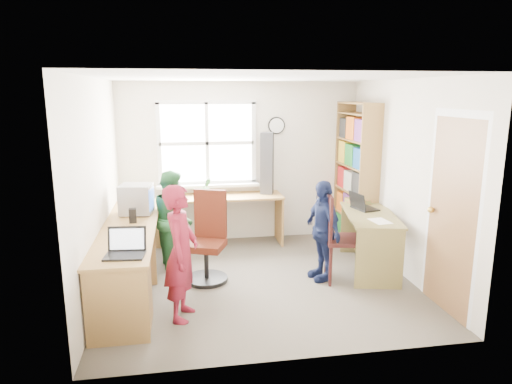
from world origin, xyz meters
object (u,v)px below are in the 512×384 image
(person_navy, at_px, (322,230))
(swivel_chair, at_px, (208,242))
(bookshelf, at_px, (356,178))
(laptop_right, at_px, (362,205))
(cd_tower, at_px, (267,163))
(crt_monitor, at_px, (136,199))
(laptop_left, at_px, (126,249))
(person_green, at_px, (173,218))
(potted_plant, at_px, (206,188))
(person_red, at_px, (181,253))
(right_desk, at_px, (370,229))
(l_desk, at_px, (146,260))
(wooden_chair, at_px, (339,234))

(person_navy, bearing_deg, swivel_chair, -110.09)
(bookshelf, height_order, laptop_right, bookshelf)
(bookshelf, relative_size, cd_tower, 2.29)
(crt_monitor, bearing_deg, swivel_chair, -17.92)
(laptop_left, distance_m, person_green, 1.70)
(bookshelf, height_order, person_green, bookshelf)
(potted_plant, relative_size, person_red, 0.20)
(crt_monitor, height_order, person_red, person_red)
(bookshelf, xyz_separation_m, laptop_right, (-0.22, -0.81, -0.21))
(right_desk, height_order, person_red, person_red)
(potted_plant, height_order, person_red, person_red)
(swivel_chair, height_order, potted_plant, swivel_chair)
(potted_plant, bearing_deg, person_green, -125.92)
(right_desk, relative_size, person_green, 1.09)
(right_desk, bearing_deg, crt_monitor, -176.11)
(laptop_right, bearing_deg, l_desk, 90.46)
(potted_plant, bearing_deg, cd_tower, 4.96)
(l_desk, distance_m, crt_monitor, 1.00)
(wooden_chair, distance_m, person_navy, 0.20)
(cd_tower, bearing_deg, crt_monitor, -135.14)
(crt_monitor, xyz_separation_m, cd_tower, (1.82, 0.90, 0.27))
(bookshelf, xyz_separation_m, swivel_chair, (-2.25, -1.02, -0.53))
(person_navy, bearing_deg, crt_monitor, -116.88)
(right_desk, relative_size, swivel_chair, 1.26)
(l_desk, bearing_deg, right_desk, 8.95)
(laptop_left, xyz_separation_m, laptop_right, (2.85, 1.28, -0.02))
(crt_monitor, bearing_deg, person_red, -60.75)
(right_desk, bearing_deg, cd_tower, 141.56)
(wooden_chair, xyz_separation_m, cd_tower, (-0.58, 1.59, 0.63))
(crt_monitor, relative_size, person_navy, 0.35)
(swivel_chair, bearing_deg, laptop_left, -106.11)
(person_red, bearing_deg, crt_monitor, 35.59)
(right_desk, height_order, person_green, person_green)
(wooden_chair, xyz_separation_m, person_red, (-1.87, -0.65, 0.11))
(cd_tower, distance_m, person_green, 1.67)
(swivel_chair, relative_size, potted_plant, 3.96)
(right_desk, xyz_separation_m, laptop_left, (-2.88, -1.06, 0.27))
(bookshelf, bearing_deg, l_desk, -153.57)
(person_navy, bearing_deg, l_desk, -94.69)
(person_red, bearing_deg, person_navy, -52.67)
(swivel_chair, xyz_separation_m, person_green, (-0.42, 0.57, 0.16))
(person_navy, bearing_deg, cd_tower, -176.69)
(swivel_chair, distance_m, wooden_chair, 1.58)
(swivel_chair, xyz_separation_m, potted_plant, (0.06, 1.23, 0.42))
(crt_monitor, bearing_deg, laptop_left, -81.43)
(bookshelf, xyz_separation_m, person_red, (-2.57, -1.96, -0.32))
(l_desk, relative_size, laptop_right, 7.55)
(bookshelf, xyz_separation_m, potted_plant, (-2.19, 0.21, -0.11))
(cd_tower, bearing_deg, potted_plant, -156.39)
(laptop_right, bearing_deg, crt_monitor, 72.94)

